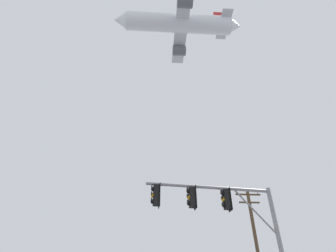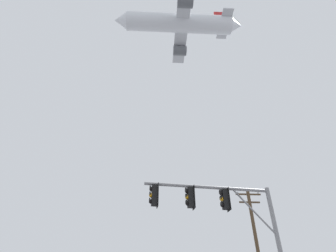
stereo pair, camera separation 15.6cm
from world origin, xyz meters
name	(u,v)px [view 1 (the left image)]	position (x,y,z in m)	size (l,w,h in m)	color
signal_pole_near	(225,215)	(3.56, 7.01, 4.76)	(6.01, 0.99, 6.15)	gray
utility_pole	(257,245)	(8.61, 17.41, 5.23)	(2.20, 0.28, 9.85)	brown
airplane	(178,24)	(4.52, 30.17, 51.59)	(27.62, 21.34, 7.58)	white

